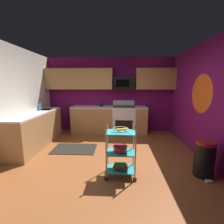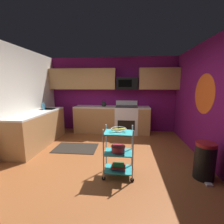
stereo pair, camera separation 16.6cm
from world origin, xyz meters
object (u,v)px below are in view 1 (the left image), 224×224
at_px(fruit_bowl, 121,129).
at_px(dish_soap_bottle, 40,107).
at_px(microwave, 124,83).
at_px(kettle, 101,104).
at_px(rolling_cart, 121,152).
at_px(mixing_bowl_large, 120,149).
at_px(book_stack, 120,166).
at_px(trash_can, 204,159).
at_px(oven_range, 124,119).

height_order(fruit_bowl, dish_soap_bottle, dish_soap_bottle).
bearing_deg(microwave, kettle, -172.08).
height_order(microwave, kettle, microwave).
relative_size(rolling_cart, fruit_bowl, 3.36).
relative_size(microwave, mixing_bowl_large, 2.78).
height_order(mixing_bowl_large, book_stack, mixing_bowl_large).
distance_m(mixing_bowl_large, book_stack, 0.34).
bearing_deg(mixing_bowl_large, trash_can, 2.82).
bearing_deg(kettle, rolling_cart, -75.79).
relative_size(book_stack, kettle, 0.97).
relative_size(microwave, book_stack, 2.73).
bearing_deg(book_stack, rolling_cart, -63.43).
distance_m(kettle, dish_soap_bottle, 1.91).
bearing_deg(trash_can, kettle, 130.54).
bearing_deg(oven_range, mixing_bowl_large, -92.72).
xyz_separation_m(rolling_cart, dish_soap_bottle, (-2.34, 1.71, 0.57)).
bearing_deg(fruit_bowl, dish_soap_bottle, 143.86).
bearing_deg(trash_can, microwave, 117.76).
distance_m(dish_soap_bottle, trash_can, 4.24).
relative_size(oven_range, book_stack, 4.28).
bearing_deg(rolling_cart, dish_soap_bottle, 143.86).
distance_m(book_stack, trash_can, 1.52).
distance_m(rolling_cart, mixing_bowl_large, 0.07).
xyz_separation_m(dish_soap_bottle, trash_can, (3.85, -1.63, -0.69)).
relative_size(oven_range, dish_soap_bottle, 5.50).
relative_size(oven_range, rolling_cart, 1.20).
relative_size(book_stack, trash_can, 0.39).
distance_m(fruit_bowl, trash_can, 1.61).
distance_m(book_stack, kettle, 2.82).
xyz_separation_m(rolling_cart, book_stack, (-0.00, 0.00, -0.28)).
bearing_deg(oven_range, dish_soap_bottle, -159.56).
distance_m(microwave, trash_can, 3.30).
bearing_deg(oven_range, trash_can, -61.29).
bearing_deg(microwave, dish_soap_bottle, -157.44).
bearing_deg(book_stack, kettle, 104.21).
xyz_separation_m(book_stack, trash_can, (1.51, 0.07, 0.15)).
xyz_separation_m(fruit_bowl, trash_can, (1.51, 0.07, -0.55)).
height_order(book_stack, trash_can, trash_can).
bearing_deg(fruit_bowl, mixing_bowl_large, -180.00).
bearing_deg(book_stack, trash_can, 2.83).
bearing_deg(microwave, mixing_bowl_large, -92.61).
height_order(rolling_cart, trash_can, rolling_cart).
distance_m(microwave, rolling_cart, 3.00).
bearing_deg(book_stack, oven_range, 87.45).
bearing_deg(book_stack, dish_soap_bottle, 143.86).
bearing_deg(trash_can, rolling_cart, -177.17).
height_order(fruit_bowl, mixing_bowl_large, fruit_bowl).
bearing_deg(kettle, trash_can, -49.46).
relative_size(oven_range, fruit_bowl, 4.04).
bearing_deg(book_stack, mixing_bowl_large, 180.00).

